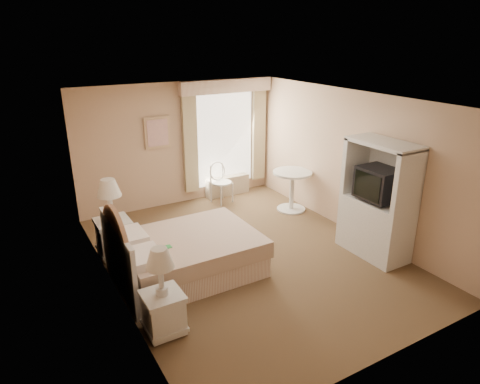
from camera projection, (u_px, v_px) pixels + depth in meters
room at (249, 183)px, 6.48m from camera, size 4.21×5.51×2.51m
window at (226, 135)px, 9.09m from camera, size 2.05×0.22×2.51m
framed_art at (157, 133)px, 8.36m from camera, size 0.52×0.04×0.62m
bed at (182, 254)px, 6.29m from camera, size 2.06×1.55×1.37m
nightstand_near at (163, 302)px, 5.02m from camera, size 0.46×0.46×1.11m
nightstand_far at (113, 228)px, 6.80m from camera, size 0.53×0.53×1.27m
round_table at (292, 184)px, 8.53m from camera, size 0.77×0.77×0.82m
cafe_chair at (220, 179)px, 8.98m from camera, size 0.50×0.50×0.87m
armoire at (377, 209)px, 6.75m from camera, size 0.56×1.13×1.87m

